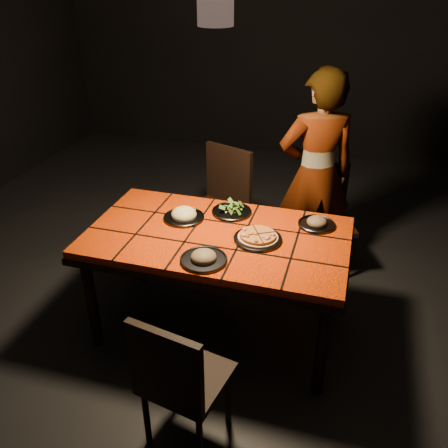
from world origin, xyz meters
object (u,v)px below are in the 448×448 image
(chair_far_right, at_px, (325,211))
(plate_pasta, at_px, (184,215))
(diner, at_px, (316,175))
(chair_far_left, at_px, (221,199))
(plate_pizza, at_px, (258,238))
(chair_near, at_px, (178,378))
(dining_table, at_px, (217,244))

(chair_far_right, height_order, plate_pasta, chair_far_right)
(plate_pasta, bearing_deg, diner, 47.88)
(chair_far_left, xyz_separation_m, plate_pizza, (0.49, -0.88, 0.22))
(chair_far_left, distance_m, chair_far_right, 0.83)
(plate_pizza, bearing_deg, diner, 76.55)
(chair_near, height_order, plate_pizza, chair_near)
(diner, xyz_separation_m, plate_pasta, (-0.75, -0.83, -0.03))
(diner, relative_size, plate_pasta, 6.04)
(diner, bearing_deg, chair_far_left, -16.94)
(chair_far_right, distance_m, plate_pasta, 1.25)
(chair_near, distance_m, chair_far_left, 1.82)
(chair_far_right, xyz_separation_m, plate_pasta, (-0.85, -0.87, 0.29))
(chair_far_left, distance_m, plate_pizza, 1.03)
(chair_near, xyz_separation_m, chair_far_right, (0.50, 1.92, 0.00))
(dining_table, bearing_deg, chair_far_right, 59.76)
(chair_far_right, xyz_separation_m, diner, (-0.09, -0.04, 0.32))
(dining_table, xyz_separation_m, diner, (0.49, 0.95, 0.13))
(diner, bearing_deg, chair_far_right, -179.81)
(diner, xyz_separation_m, plate_pizza, (-0.23, -0.96, -0.04))
(chair_far_left, relative_size, plate_pizza, 2.87)
(chair_far_left, bearing_deg, chair_far_right, 29.52)
(chair_far_right, distance_m, diner, 0.33)
(chair_far_right, xyz_separation_m, plate_pizza, (-0.32, -1.00, 0.28))
(diner, bearing_deg, plate_pasta, 24.37)
(plate_pasta, bearing_deg, chair_near, -71.53)
(chair_near, height_order, plate_pasta, chair_near)
(chair_far_left, height_order, plate_pizza, chair_far_left)
(dining_table, height_order, chair_far_left, chair_far_left)
(dining_table, bearing_deg, plate_pizza, -1.24)
(chair_far_left, xyz_separation_m, chair_far_right, (0.82, 0.12, -0.06))
(chair_near, bearing_deg, plate_pasta, -60.73)
(dining_table, distance_m, plate_pasta, 0.31)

